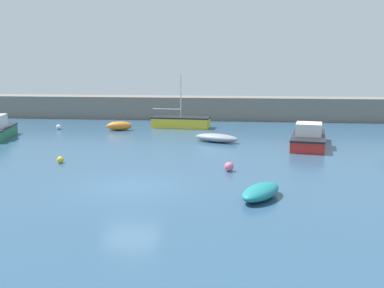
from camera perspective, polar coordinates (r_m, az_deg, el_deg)
name	(u,v)px	position (r m, az deg, el deg)	size (l,w,h in m)	color
ground_plane	(130,190)	(19.79, -8.25, -6.04)	(120.00, 120.00, 0.20)	#2D5170
harbor_breakwater	(194,108)	(45.57, 0.31, 4.87)	(51.52, 3.49, 2.33)	slate
open_tender_yellow	(216,138)	(31.31, 3.28, 0.82)	(3.57, 2.40, 0.61)	gray
rowboat_white_midwater	(261,192)	(18.06, 9.15, -6.31)	(2.23, 2.86, 0.61)	teal
motorboat_grey_hull	(308,138)	(30.68, 15.27, 0.82)	(3.24, 6.64, 1.66)	red
sailboat_short_mast	(181,122)	(38.71, -1.49, 2.94)	(5.33, 2.31, 4.75)	yellow
fishing_dinghy_green	(119,126)	(37.57, -9.67, 2.40)	(2.34, 1.47, 0.78)	orange
mooring_buoy_pink	(229,167)	(22.56, 4.97, -3.03)	(0.49, 0.49, 0.49)	#EA668C
mooring_buoy_yellow	(60,160)	(25.53, -17.14, -2.03)	(0.38, 0.38, 0.38)	yellow
mooring_buoy_white	(59,127)	(39.43, -17.34, 2.18)	(0.43, 0.43, 0.43)	white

